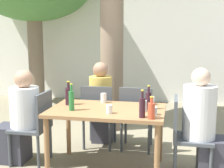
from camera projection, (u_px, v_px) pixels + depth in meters
cafe_building_wall at (142, 43)px, 7.44m from camera, size 10.00×0.08×2.80m
dining_table_front at (107, 116)px, 3.71m from camera, size 1.36×0.86×0.75m
patio_chair_0 at (36, 123)px, 3.91m from camera, size 0.44×0.44×0.92m
patio_chair_1 at (185, 132)px, 3.56m from camera, size 0.44×0.44×0.92m
patio_chair_2 at (98, 113)px, 4.43m from camera, size 0.44×0.44×0.92m
patio_chair_3 at (136, 114)px, 4.33m from camera, size 0.44×0.44×0.92m
person_seated_0 at (19, 121)px, 3.96m from camera, size 0.58×0.37×1.19m
person_seated_1 at (206, 129)px, 3.51m from camera, size 0.59×0.37×1.27m
person_seated_2 at (102, 107)px, 4.65m from camera, size 0.33×0.57×1.23m
soda_bottle_0 at (151, 110)px, 3.25m from camera, size 0.08×0.08×0.24m
wine_bottle_1 at (142, 107)px, 3.29m from camera, size 0.07×0.07×0.30m
green_bottle_2 at (72, 100)px, 3.60m from camera, size 0.06×0.06×0.32m
wine_bottle_3 at (69, 96)px, 3.89m from camera, size 0.08×0.08×0.30m
wine_bottle_4 at (148, 100)px, 3.66m from camera, size 0.07×0.07×0.29m
drinking_glass_0 at (109, 109)px, 3.48m from camera, size 0.07×0.07×0.10m
drinking_glass_1 at (104, 98)px, 4.02m from camera, size 0.08×0.08×0.12m
drinking_glass_2 at (144, 106)px, 3.57m from camera, size 0.07×0.07×0.13m
drinking_glass_3 at (151, 101)px, 3.92m from camera, size 0.08×0.08×0.10m
drinking_glass_4 at (154, 111)px, 3.42m from camera, size 0.07×0.07×0.09m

